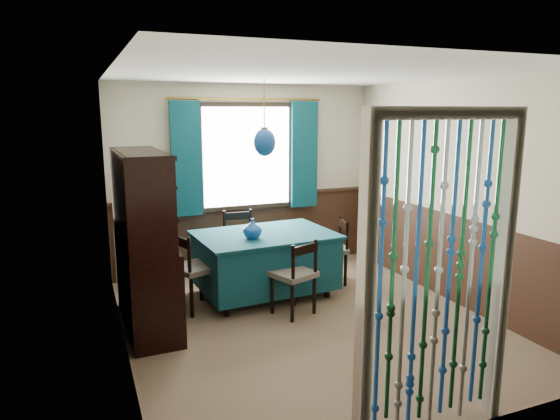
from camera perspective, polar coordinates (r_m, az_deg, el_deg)
name	(u,v)px	position (r m, az deg, el deg)	size (l,w,h in m)	color
floor	(308,322)	(5.32, 3.18, -12.62)	(4.00, 4.00, 0.00)	brown
ceiling	(311,73)	(4.87, 3.51, 15.35)	(4.00, 4.00, 0.00)	silver
wall_back	(246,178)	(6.78, -3.94, 3.62)	(3.60, 3.60, 0.00)	beige
wall_front	(446,258)	(3.30, 18.45, -5.21)	(3.60, 3.60, 0.00)	beige
wall_left	(119,218)	(4.49, -17.91, -0.88)	(4.00, 4.00, 0.00)	beige
wall_right	(454,192)	(5.93, 19.25, 1.90)	(4.00, 4.00, 0.00)	beige
wainscot_back	(247,232)	(6.91, -3.82, -2.58)	(3.60, 3.60, 0.00)	#351F14
wainscot_front	(437,367)	(3.59, 17.51, -16.71)	(3.60, 3.60, 0.00)	#351F14
wainscot_left	(126,300)	(4.70, -17.17, -9.84)	(4.00, 4.00, 0.00)	#351F14
wainscot_right	(448,257)	(6.08, 18.69, -5.09)	(4.00, 4.00, 0.00)	#351F14
window	(247,157)	(6.70, -3.84, 6.11)	(1.32, 0.12, 1.42)	black
doorway	(438,285)	(3.40, 17.58, -8.19)	(1.16, 0.12, 2.18)	silver
dining_table	(265,260)	(5.88, -1.71, -5.68)	(1.63, 1.18, 0.75)	#0D3A45
chair_near	(295,275)	(5.34, 1.75, -7.43)	(0.52, 0.51, 0.83)	black
chair_far	(240,243)	(6.52, -4.56, -3.75)	(0.47, 0.45, 0.87)	black
chair_left	(194,269)	(5.53, -9.86, -6.62)	(0.53, 0.54, 0.88)	black
chair_right	(333,249)	(6.34, 6.04, -4.45)	(0.48, 0.49, 0.82)	black
sideboard	(145,268)	(5.19, -15.14, -6.39)	(0.50, 1.37, 1.77)	black
pendant_lamp	(264,142)	(5.64, -1.79, 7.76)	(0.25, 0.25, 0.85)	olive
vase_table	(252,229)	(5.56, -3.17, -2.22)	(0.20, 0.20, 0.20)	navy
bowl_shelf	(152,210)	(4.82, -14.47, -0.04)	(0.19, 0.19, 0.05)	beige
vase_sideboard	(146,226)	(5.35, -15.05, -1.75)	(0.18, 0.18, 0.19)	beige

